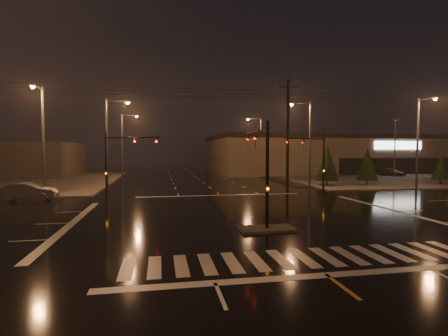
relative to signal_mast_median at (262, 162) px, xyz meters
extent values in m
plane|color=black|center=(0.00, 3.07, -3.75)|extent=(140.00, 140.00, 0.00)
cube|color=#4D4A45|center=(30.00, 33.07, -3.69)|extent=(36.00, 36.00, 0.12)
cube|color=#4D4A45|center=(0.00, -0.93, -3.68)|extent=(3.00, 1.60, 0.15)
cube|color=beige|center=(0.00, -5.93, -3.75)|extent=(15.00, 2.60, 0.01)
cube|color=beige|center=(0.00, -7.93, -3.75)|extent=(16.00, 0.50, 0.01)
cube|color=beige|center=(0.00, 14.07, -3.75)|extent=(16.00, 0.50, 0.01)
cube|color=black|center=(35.00, 31.07, -3.71)|extent=(50.00, 24.00, 0.08)
cube|color=#675D4A|center=(35.00, 49.07, -0.25)|extent=(60.00, 28.00, 7.00)
cube|color=black|center=(35.00, 49.07, 3.05)|extent=(60.20, 28.20, 0.80)
cube|color=white|center=(35.00, 34.97, 1.45)|extent=(9.00, 0.20, 1.40)
cube|color=black|center=(35.00, 35.02, -2.15)|extent=(22.00, 0.15, 2.80)
cylinder|color=black|center=(0.00, -0.93, -0.75)|extent=(0.18, 0.18, 6.00)
cylinder|color=black|center=(0.00, 1.32, 1.75)|extent=(0.12, 4.50, 0.12)
imported|color=#594707|center=(0.00, 3.35, 1.70)|extent=(0.16, 0.20, 1.00)
cube|color=#594707|center=(0.00, -0.93, -1.45)|extent=(0.25, 0.18, 0.35)
cylinder|color=black|center=(10.50, 13.57, -0.75)|extent=(0.18, 0.18, 6.00)
cylinder|color=black|center=(8.15, 12.72, 1.75)|extent=(4.74, 1.82, 0.12)
imported|color=#594707|center=(6.04, 11.95, 1.70)|extent=(0.24, 0.22, 1.00)
cube|color=#594707|center=(10.50, 13.57, -1.45)|extent=(0.25, 0.18, 0.35)
cylinder|color=black|center=(-10.50, 13.57, -0.75)|extent=(0.18, 0.18, 6.00)
cylinder|color=black|center=(-8.15, 12.72, 1.75)|extent=(4.74, 1.82, 0.12)
imported|color=#594707|center=(-6.04, 11.95, 1.70)|extent=(0.24, 0.22, 1.00)
cube|color=#594707|center=(-10.50, 13.57, -1.45)|extent=(0.25, 0.18, 0.35)
cylinder|color=#38383A|center=(-11.50, 21.07, 1.25)|extent=(0.24, 0.24, 10.00)
cylinder|color=#38383A|center=(-10.30, 21.07, 6.05)|extent=(2.40, 0.14, 0.14)
cube|color=#38383A|center=(-9.20, 21.07, 6.00)|extent=(0.70, 0.30, 0.18)
sphere|color=orange|center=(-9.20, 21.07, 5.87)|extent=(0.32, 0.32, 0.32)
cylinder|color=#38383A|center=(-11.50, 37.07, 1.25)|extent=(0.24, 0.24, 10.00)
cylinder|color=#38383A|center=(-10.30, 37.07, 6.05)|extent=(2.40, 0.14, 0.14)
cube|color=#38383A|center=(-9.20, 37.07, 6.00)|extent=(0.70, 0.30, 0.18)
sphere|color=orange|center=(-9.20, 37.07, 5.87)|extent=(0.32, 0.32, 0.32)
cylinder|color=#38383A|center=(11.50, 19.07, 1.25)|extent=(0.24, 0.24, 10.00)
cylinder|color=#38383A|center=(10.30, 19.07, 6.05)|extent=(2.40, 0.14, 0.14)
cube|color=#38383A|center=(9.20, 19.07, 6.00)|extent=(0.70, 0.30, 0.18)
sphere|color=orange|center=(9.20, 19.07, 5.87)|extent=(0.32, 0.32, 0.32)
cylinder|color=#38383A|center=(11.50, 39.07, 1.25)|extent=(0.24, 0.24, 10.00)
cylinder|color=#38383A|center=(10.30, 39.07, 6.05)|extent=(2.40, 0.14, 0.14)
cube|color=#38383A|center=(9.20, 39.07, 6.00)|extent=(0.70, 0.30, 0.18)
sphere|color=orange|center=(9.20, 39.07, 5.87)|extent=(0.32, 0.32, 0.32)
cylinder|color=#38383A|center=(-16.00, 14.57, 1.25)|extent=(0.24, 0.24, 10.00)
cylinder|color=#38383A|center=(-16.00, 13.37, 6.05)|extent=(0.14, 2.40, 0.14)
cube|color=#38383A|center=(-16.00, 12.27, 6.00)|extent=(0.30, 0.70, 0.18)
sphere|color=orange|center=(-16.00, 12.27, 5.87)|extent=(0.32, 0.32, 0.32)
cylinder|color=#38383A|center=(22.00, 14.57, 1.25)|extent=(0.24, 0.24, 10.00)
cylinder|color=#38383A|center=(22.00, 13.37, 6.05)|extent=(0.14, 2.40, 0.14)
cube|color=#38383A|center=(22.00, 12.27, 6.00)|extent=(0.30, 0.70, 0.18)
sphere|color=orange|center=(22.00, 12.27, 5.87)|extent=(0.32, 0.32, 0.32)
cylinder|color=black|center=(8.00, 17.07, 2.25)|extent=(0.32, 0.32, 12.00)
cube|color=black|center=(8.00, 17.07, 7.45)|extent=(2.20, 0.12, 0.12)
cylinder|color=black|center=(14.25, 20.19, -3.40)|extent=(0.18, 0.18, 0.70)
cone|color=black|center=(14.25, 20.19, -0.87)|extent=(2.79, 2.79, 4.36)
cylinder|color=black|center=(19.47, 19.92, -3.40)|extent=(0.18, 0.18, 0.70)
cone|color=black|center=(19.47, 19.92, -1.07)|extent=(2.54, 2.54, 3.96)
cylinder|color=black|center=(28.77, 18.68, -3.40)|extent=(0.18, 0.18, 0.70)
cone|color=black|center=(28.77, 18.68, -1.47)|extent=(2.02, 2.02, 3.16)
imported|color=black|center=(31.91, 32.23, -3.03)|extent=(3.52, 4.55, 1.45)
imported|color=#55595D|center=(-17.12, 13.68, -2.96)|extent=(4.89, 1.88, 1.59)
camera|label=1|loc=(-5.78, -19.16, 0.67)|focal=28.00mm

